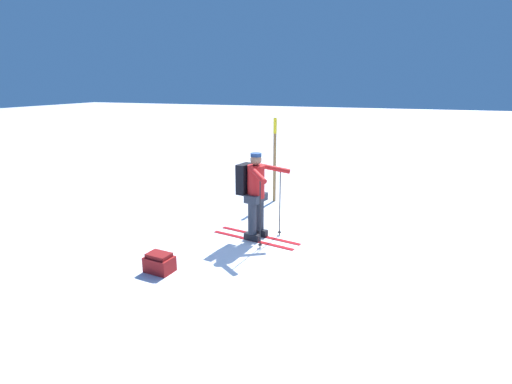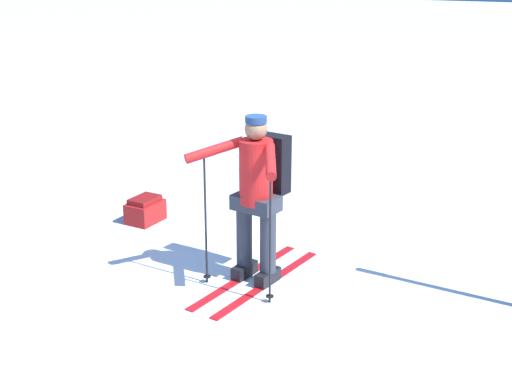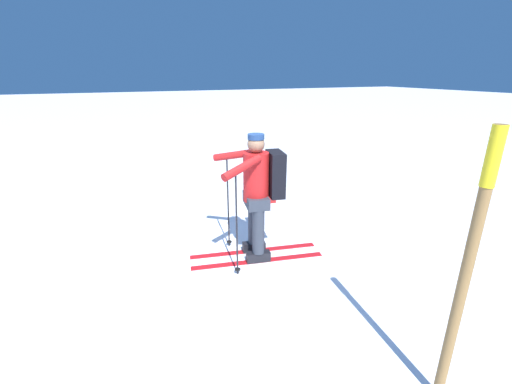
# 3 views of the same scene
# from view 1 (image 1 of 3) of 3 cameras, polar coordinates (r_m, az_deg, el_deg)

# --- Properties ---
(ground_plane) EXTENTS (80.00, 80.00, 0.00)m
(ground_plane) POSITION_cam_1_polar(r_m,az_deg,el_deg) (7.34, 2.58, -6.90)
(ground_plane) COLOR white
(skier) EXTENTS (0.97, 1.72, 1.59)m
(skier) POSITION_cam_1_polar(r_m,az_deg,el_deg) (7.16, -0.23, 0.23)
(skier) COLOR red
(skier) RESTS_ON ground_plane
(dropped_backpack) EXTENTS (0.34, 0.45, 0.30)m
(dropped_backpack) POSITION_cam_1_polar(r_m,az_deg,el_deg) (6.31, -13.63, -9.82)
(dropped_backpack) COLOR maroon
(dropped_backpack) RESTS_ON ground_plane
(trail_marker) EXTENTS (0.08, 0.08, 2.00)m
(trail_marker) POSITION_cam_1_polar(r_m,az_deg,el_deg) (9.43, 2.69, 5.46)
(trail_marker) COLOR olive
(trail_marker) RESTS_ON ground_plane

